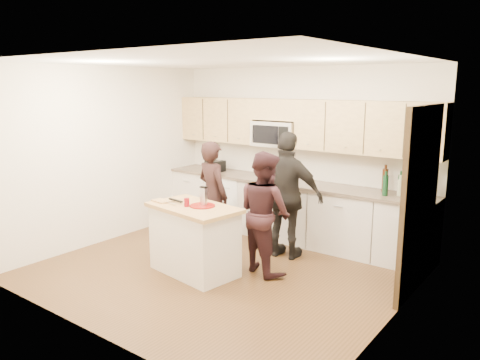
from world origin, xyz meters
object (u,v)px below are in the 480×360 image
Objects in this scene: woman_left at (213,195)px; woman_right at (287,196)px; toaster at (215,166)px; woman_center at (265,212)px; island at (194,239)px.

woman_right is (1.09, 0.32, 0.09)m from woman_left.
woman_center is at bearing -34.48° from toaster.
toaster is at bearing -39.56° from woman_left.
woman_right is at bearing -67.28° from woman_center.
woman_right is at bearing 69.60° from island.
toaster is at bearing 131.11° from island.
woman_left reaches higher than woman_center.
woman_right is (1.90, -0.71, -0.14)m from toaster.
woman_right reaches higher than toaster.
toaster reaches higher than island.
woman_right is (0.66, 1.21, 0.44)m from island.
woman_center reaches higher than island.
island is at bearing 128.27° from woman_left.
woman_left is (-0.43, 0.89, 0.35)m from island.
island is at bearing -57.21° from toaster.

